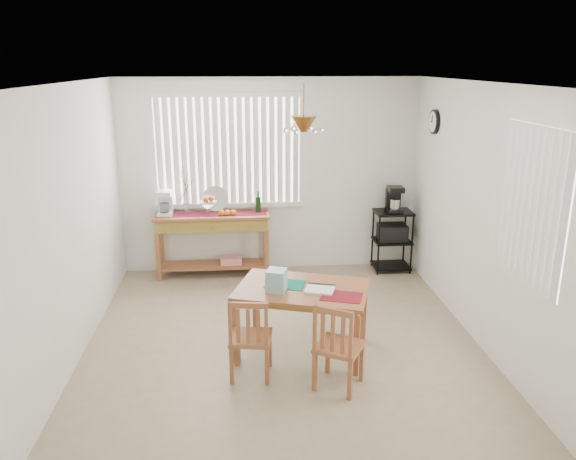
{
  "coord_description": "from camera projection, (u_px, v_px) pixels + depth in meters",
  "views": [
    {
      "loc": [
        -0.39,
        -5.19,
        2.78
      ],
      "look_at": [
        0.1,
        0.55,
        1.05
      ],
      "focal_mm": 35.0,
      "sensor_mm": 36.0,
      "label": 1
    }
  ],
  "objects": [
    {
      "name": "ground",
      "position": [
        283.0,
        343.0,
        5.79
      ],
      "size": [
        4.0,
        4.5,
        0.01
      ],
      "primitive_type": "cube",
      "color": "tan"
    },
    {
      "name": "room_shell",
      "position": [
        283.0,
        182.0,
        5.32
      ],
      "size": [
        4.2,
        4.7,
        2.7
      ],
      "color": "white",
      "rests_on": "ground"
    },
    {
      "name": "sideboard",
      "position": [
        213.0,
        230.0,
        7.46
      ],
      "size": [
        1.51,
        0.43,
        0.85
      ],
      "color": "#9F5B35",
      "rests_on": "ground"
    },
    {
      "name": "sideboard_items",
      "position": [
        193.0,
        205.0,
        7.36
      ],
      "size": [
        1.44,
        0.36,
        0.65
      ],
      "color": "maroon",
      "rests_on": "sideboard"
    },
    {
      "name": "wire_cart",
      "position": [
        392.0,
        235.0,
        7.68
      ],
      "size": [
        0.5,
        0.4,
        0.84
      ],
      "color": "black",
      "rests_on": "ground"
    },
    {
      "name": "cart_items",
      "position": [
        394.0,
        200.0,
        7.55
      ],
      "size": [
        0.2,
        0.24,
        0.35
      ],
      "color": "black",
      "rests_on": "wire_cart"
    },
    {
      "name": "dining_table",
      "position": [
        302.0,
        295.0,
        5.48
      ],
      "size": [
        1.44,
        1.15,
        0.67
      ],
      "color": "#9F5B35",
      "rests_on": "ground"
    },
    {
      "name": "table_items",
      "position": [
        288.0,
        283.0,
        5.36
      ],
      "size": [
        0.94,
        0.72,
        0.22
      ],
      "color": "#147361",
      "rests_on": "dining_table"
    },
    {
      "name": "chair_left",
      "position": [
        250.0,
        338.0,
        5.05
      ],
      "size": [
        0.42,
        0.42,
        0.8
      ],
      "color": "#9F5B35",
      "rests_on": "ground"
    },
    {
      "name": "chair_right",
      "position": [
        338.0,
        347.0,
        4.88
      ],
      "size": [
        0.52,
        0.52,
        0.82
      ],
      "color": "#9F5B35",
      "rests_on": "ground"
    }
  ]
}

